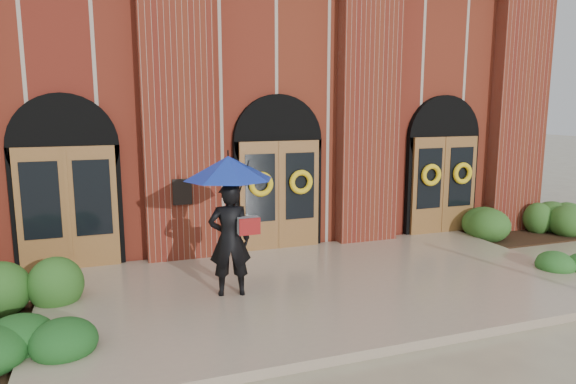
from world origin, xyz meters
name	(u,v)px	position (x,y,z in m)	size (l,w,h in m)	color
ground	(327,293)	(0.00, 0.00, 0.00)	(90.00, 90.00, 0.00)	tan
landing	(324,287)	(0.00, 0.15, 0.07)	(10.00, 5.30, 0.15)	gray
church_building	(221,103)	(0.00, 8.78, 3.50)	(16.20, 12.53, 7.00)	maroon
man_with_umbrella	(229,199)	(-1.78, 0.18, 1.87)	(1.79, 1.79, 2.46)	black
hedge_wall_left	(17,297)	(-5.20, 0.50, 0.43)	(3.39, 1.36, 0.87)	#27531B
hedge_wall_right	(533,222)	(6.80, 1.95, 0.40)	(3.13, 1.25, 0.80)	#2A531D
hedge_front_left	(10,343)	(-5.10, -0.92, 0.28)	(1.58, 1.36, 0.56)	#184819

